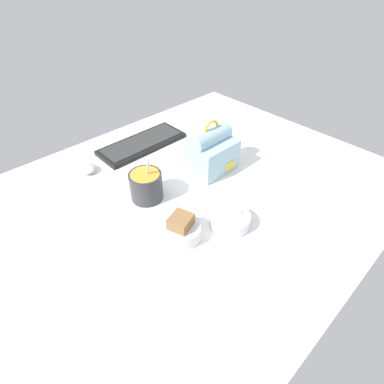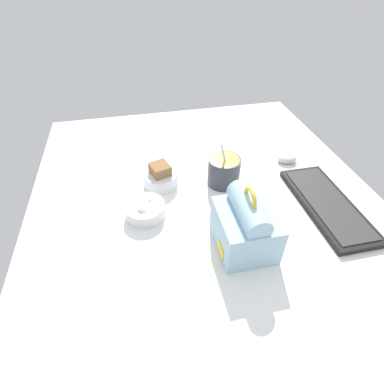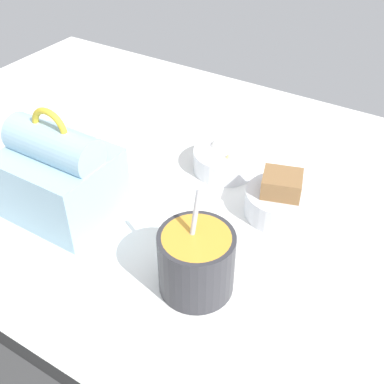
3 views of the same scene
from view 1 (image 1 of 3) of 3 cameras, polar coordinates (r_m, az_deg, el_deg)
desk_surface at (r=102.48cm, az=-0.34°, el=-0.36°), size 140.00×110.00×2.00cm
keyboard at (r=127.45cm, az=-9.48°, el=9.11°), size 36.18×14.44×2.10cm
lunch_bag at (r=109.07cm, az=3.50°, el=7.73°), size 16.67×14.52×19.45cm
soup_cup at (r=97.58cm, az=-8.72°, el=1.25°), size 10.57×10.57×16.00cm
bento_bowl_sandwich at (r=85.16cm, az=-2.11°, el=-7.18°), size 11.35×11.35×7.91cm
bento_bowl_snacks at (r=89.68cm, az=7.27°, el=-5.20°), size 11.80×11.80×5.20cm
computer_mouse at (r=116.61cm, az=-19.36°, el=4.28°), size 6.03×7.24×2.98cm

